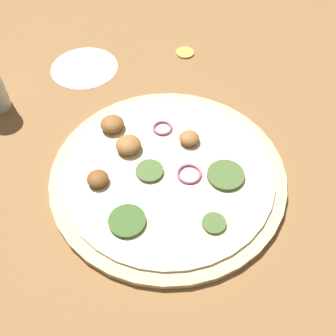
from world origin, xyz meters
The scene contains 4 objects.
ground_plane centered at (0.00, 0.00, 0.00)m, with size 3.00×3.00×0.00m, color olive.
pizza centered at (0.00, 0.00, 0.01)m, with size 0.35×0.35×0.03m.
loose_cap centered at (-0.28, 0.14, 0.00)m, with size 0.04×0.04×0.01m.
flour_patch centered at (-0.30, -0.06, 0.00)m, with size 0.13×0.13×0.00m.
Camera 1 is at (0.34, -0.12, 0.48)m, focal length 42.00 mm.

